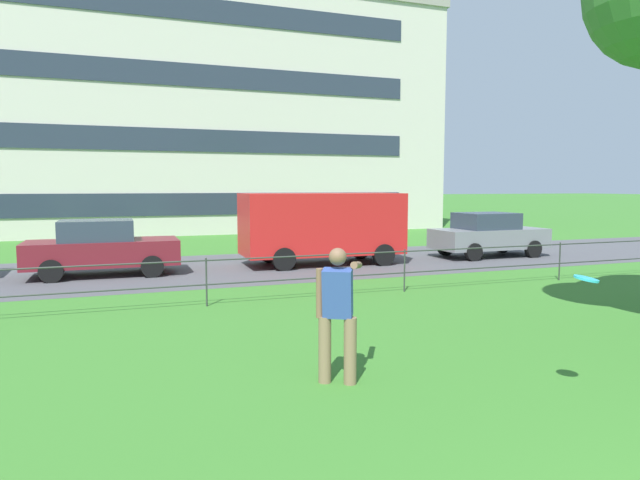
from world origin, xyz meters
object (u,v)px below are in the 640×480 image
object	(u,v)px
panel_van_right	(323,224)
car_grey_center	(488,234)
person_thrower	(338,311)
frisbee	(586,279)
apartment_building_background	(104,113)
car_maroon_left	(102,248)

from	to	relation	value
panel_van_right	car_grey_center	distance (m)	6.14
person_thrower	car_grey_center	distance (m)	13.89
frisbee	apartment_building_background	world-z (taller)	apartment_building_background
person_thrower	car_maroon_left	size ratio (longest dim) A/B	0.43
person_thrower	car_grey_center	xyz separation A→B (m)	(9.72, 9.91, -0.14)
frisbee	car_grey_center	xyz separation A→B (m)	(7.36, 11.48, -0.65)
person_thrower	car_maroon_left	world-z (taller)	person_thrower
car_grey_center	apartment_building_background	xyz separation A→B (m)	(-12.57, 17.60, 5.71)
person_thrower	panel_van_right	distance (m)	10.77
person_thrower	panel_van_right	xyz separation A→B (m)	(3.61, 10.14, 0.35)
panel_van_right	car_grey_center	world-z (taller)	panel_van_right
person_thrower	car_grey_center	world-z (taller)	person_thrower
car_grey_center	apartment_building_background	bearing A→B (deg)	125.53
frisbee	apartment_building_background	xyz separation A→B (m)	(-5.21, 29.08, 5.06)
person_thrower	apartment_building_background	world-z (taller)	apartment_building_background
apartment_building_background	panel_van_right	bearing A→B (deg)	-69.61
frisbee	car_grey_center	distance (m)	13.65
person_thrower	panel_van_right	world-z (taller)	panel_van_right
person_thrower	car_maroon_left	distance (m)	10.53
car_maroon_left	apartment_building_background	size ratio (longest dim) A/B	0.11
frisbee	apartment_building_background	distance (m)	29.98
car_maroon_left	car_grey_center	world-z (taller)	same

